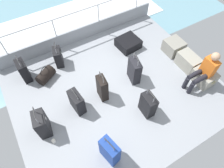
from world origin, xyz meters
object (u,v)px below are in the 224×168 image
suitcase_6 (134,71)px  suitcase_0 (77,102)px  suitcase_1 (102,88)px  suitcase_4 (128,43)px  cargo_crate_1 (188,61)px  duffel_bag (46,75)px  passenger_seated (204,70)px  suitcase_8 (24,71)px  paper_cup (54,141)px  suitcase_3 (42,124)px  suitcase_7 (148,105)px  cargo_crate_0 (174,47)px  suitcase_5 (58,57)px  cargo_crate_2 (204,77)px  suitcase_2 (110,151)px

suitcase_6 → suitcase_0: bearing=-87.4°
suitcase_1 → suitcase_4: bearing=127.5°
cargo_crate_1 → duffel_bag: (-1.58, -3.56, -0.05)m
passenger_seated → suitcase_8: passenger_seated is taller
paper_cup → suitcase_3: bearing=-170.6°
suitcase_7 → duffel_bag: size_ratio=1.39×
suitcase_0 → paper_cup: bearing=-58.8°
cargo_crate_0 → suitcase_8: suitcase_8 is taller
suitcase_0 → suitcase_1: size_ratio=0.80×
suitcase_1 → duffel_bag: 1.64m
suitcase_7 → suitcase_3: bearing=-108.7°
suitcase_4 → suitcase_0: bearing=-62.0°
suitcase_3 → suitcase_5: (-1.73, 1.04, -0.07)m
suitcase_4 → suitcase_8: bearing=-97.0°
suitcase_3 → duffel_bag: size_ratio=1.54×
suitcase_0 → passenger_seated: bearing=72.9°
suitcase_0 → paper_cup: suitcase_0 is taller
cargo_crate_1 → suitcase_3: suitcase_3 is taller
cargo_crate_2 → suitcase_2: suitcase_2 is taller
cargo_crate_0 → cargo_crate_2: (1.26, -0.05, -0.00)m
cargo_crate_1 → suitcase_2: 3.29m
duffel_bag → suitcase_4: bearing=88.3°
passenger_seated → suitcase_6: (-1.00, -1.35, -0.23)m
suitcase_3 → suitcase_5: size_ratio=1.25×
cargo_crate_0 → suitcase_3: 4.16m
passenger_seated → suitcase_7: (-0.02, -1.64, -0.25)m
suitcase_6 → suitcase_4: bearing=153.6°
cargo_crate_2 → suitcase_2: size_ratio=0.71×
suitcase_4 → cargo_crate_2: bearing=25.1°
cargo_crate_0 → suitcase_8: 4.23m
duffel_bag → suitcase_0: bearing=15.9°
passenger_seated → suitcase_0: passenger_seated is taller
cargo_crate_2 → suitcase_8: size_ratio=0.77×
suitcase_0 → duffel_bag: (-1.25, -0.36, -0.14)m
suitcase_1 → cargo_crate_2: bearing=69.6°
suitcase_5 → suitcase_8: bearing=-87.6°
paper_cup → cargo_crate_2: bearing=83.9°
cargo_crate_0 → suitcase_5: (-1.26, -3.09, 0.07)m
suitcase_6 → paper_cup: size_ratio=8.61×
cargo_crate_0 → paper_cup: 4.16m
suitcase_5 → suitcase_7: suitcase_7 is taller
suitcase_5 → suitcase_2: bearing=-1.4°
suitcase_1 → suitcase_4: suitcase_1 is taller
paper_cup → suitcase_4: bearing=118.9°
cargo_crate_0 → cargo_crate_1: cargo_crate_1 is taller
suitcase_1 → suitcase_3: bearing=-84.5°
passenger_seated → suitcase_5: (-2.52, -2.86, -0.31)m
cargo_crate_0 → suitcase_3: (0.48, -4.13, 0.14)m
cargo_crate_2 → suitcase_6: (-1.00, -1.53, 0.15)m
cargo_crate_2 → passenger_seated: passenger_seated is taller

